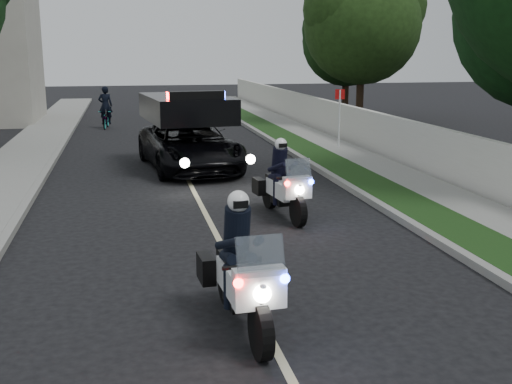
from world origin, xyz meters
TOP-DOWN VIEW (x-y plane):
  - ground at (0.00, 0.00)m, footprint 120.00×120.00m
  - curb_right at (4.10, 10.00)m, footprint 0.20×60.00m
  - grass_verge at (4.80, 10.00)m, footprint 1.20×60.00m
  - sidewalk_right at (6.10, 10.00)m, footprint 1.40×60.00m
  - property_wall at (7.10, 10.00)m, footprint 0.22×60.00m
  - curb_left at (-4.10, 10.00)m, footprint 0.20×60.00m
  - sidewalk_left at (-5.20, 10.00)m, footprint 2.00×60.00m
  - lane_marking at (0.00, 10.00)m, footprint 0.12×50.00m
  - police_moto_left at (-0.29, -0.93)m, footprint 0.91×2.24m
  - police_moto_right at (1.67, 4.61)m, footprint 1.00×2.16m
  - police_suv at (0.24, 10.83)m, footprint 3.17×5.76m
  - bicycle at (-2.56, 22.29)m, footprint 0.73×1.67m
  - cyclist at (-2.56, 22.29)m, footprint 0.65×0.44m
  - sign_post at (6.00, 13.34)m, footprint 0.39×0.39m
  - tree_right_d at (9.59, 20.69)m, footprint 7.03×7.03m
  - tree_right_e at (10.20, 24.48)m, footprint 5.23×5.23m

SIDE VIEW (x-z plane):
  - ground at x=0.00m, z-range 0.00..0.00m
  - police_moto_left at x=-0.29m, z-range -0.93..0.93m
  - police_moto_right at x=1.67m, z-range -0.88..0.88m
  - police_suv at x=0.24m, z-range -1.34..1.34m
  - bicycle at x=-2.56m, z-range -0.42..0.42m
  - cyclist at x=-2.56m, z-range -0.89..0.89m
  - sign_post at x=6.00m, z-range -1.17..1.17m
  - tree_right_d at x=9.59m, z-range -4.67..4.67m
  - tree_right_e at x=10.20m, z-range -4.00..4.00m
  - lane_marking at x=0.00m, z-range 0.00..0.01m
  - curb_right at x=4.10m, z-range 0.00..0.15m
  - curb_left at x=-4.10m, z-range 0.00..0.15m
  - grass_verge at x=4.80m, z-range 0.00..0.16m
  - sidewalk_right at x=6.10m, z-range 0.00..0.16m
  - sidewalk_left at x=-5.20m, z-range 0.00..0.16m
  - property_wall at x=7.10m, z-range 0.00..1.50m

